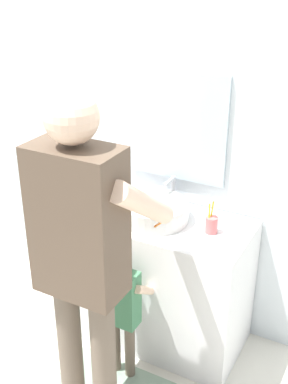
# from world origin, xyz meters

# --- Properties ---
(ground_plane) EXTENTS (14.00, 14.00, 0.00)m
(ground_plane) POSITION_xyz_m (0.00, 0.00, 0.00)
(ground_plane) COLOR silver
(back_wall) EXTENTS (4.40, 0.10, 2.70)m
(back_wall) POSITION_xyz_m (0.00, 0.62, 1.35)
(back_wall) COLOR silver
(back_wall) RESTS_ON ground
(vanity_cabinet) EXTENTS (1.12, 0.54, 0.85)m
(vanity_cabinet) POSITION_xyz_m (0.00, 0.30, 0.42)
(vanity_cabinet) COLOR white
(vanity_cabinet) RESTS_ON ground
(sink_basin) EXTENTS (0.39, 0.39, 0.11)m
(sink_basin) POSITION_xyz_m (0.00, 0.28, 0.90)
(sink_basin) COLOR silver
(sink_basin) RESTS_ON vanity_cabinet
(faucet) EXTENTS (0.18, 0.14, 0.18)m
(faucet) POSITION_xyz_m (0.00, 0.51, 0.93)
(faucet) COLOR #B7BABF
(faucet) RESTS_ON vanity_cabinet
(toothbrush_cup) EXTENTS (0.07, 0.07, 0.21)m
(toothbrush_cup) POSITION_xyz_m (0.34, 0.30, 0.90)
(toothbrush_cup) COLOR #D86666
(toothbrush_cup) RESTS_ON vanity_cabinet
(soap_bottle) EXTENTS (0.06, 0.06, 0.16)m
(soap_bottle) POSITION_xyz_m (-0.30, 0.36, 0.91)
(soap_bottle) COLOR #B27FC6
(soap_bottle) RESTS_ON vanity_cabinet
(child_toddler) EXTENTS (0.26, 0.26, 0.84)m
(child_toddler) POSITION_xyz_m (0.00, -0.10, 0.50)
(child_toddler) COLOR #6B5B4C
(child_toddler) RESTS_ON ground
(adult_parent) EXTENTS (0.55, 0.57, 1.77)m
(adult_parent) POSITION_xyz_m (-0.02, -0.42, 1.06)
(adult_parent) COLOR #6B5B4C
(adult_parent) RESTS_ON ground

